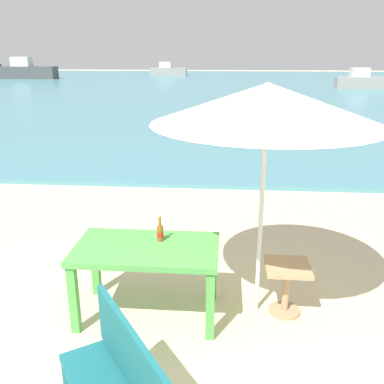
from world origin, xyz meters
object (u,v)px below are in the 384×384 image
object	(u,v)px
beer_bottle_amber	(160,232)
boat_cargo_ship	(168,70)
patio_umbrella	(267,104)
side_table_wood	(287,282)
boat_barge	(27,71)
boat_fishing_trawler	(363,81)
swimmer_person	(191,129)
picnic_table_green	(147,256)

from	to	relation	value
beer_bottle_amber	boat_cargo_ship	distance (m)	43.61
beer_bottle_amber	patio_umbrella	world-z (taller)	patio_umbrella
side_table_wood	boat_barge	xyz separation A→B (m)	(-19.70, 36.41, 0.44)
boat_fishing_trawler	boat_cargo_ship	distance (m)	22.40
swimmer_person	boat_fishing_trawler	world-z (taller)	boat_fishing_trawler
patio_umbrella	boat_cargo_ship	distance (m)	43.76
side_table_wood	boat_cargo_ship	world-z (taller)	boat_cargo_ship
beer_bottle_amber	boat_barge	xyz separation A→B (m)	(-18.43, 36.42, -0.06)
beer_bottle_amber	boat_fishing_trawler	xyz separation A→B (m)	(10.04, 27.41, -0.27)
swimmer_person	beer_bottle_amber	bearing A→B (deg)	-87.11
side_table_wood	swimmer_person	distance (m)	9.49
patio_umbrella	swimmer_person	world-z (taller)	patio_umbrella
beer_bottle_amber	boat_cargo_ship	size ratio (longest dim) A/B	0.07
patio_umbrella	boat_barge	world-z (taller)	patio_umbrella
patio_umbrella	side_table_wood	xyz separation A→B (m)	(0.29, -0.02, -1.76)
side_table_wood	boat_barge	world-z (taller)	boat_barge
swimmer_person	boat_barge	bearing A→B (deg)	123.54
picnic_table_green	boat_cargo_ship	xyz separation A→B (m)	(-5.71, 43.36, -0.07)
side_table_wood	swimmer_person	world-z (taller)	side_table_wood
swimmer_person	boat_cargo_ship	world-z (taller)	boat_cargo_ship
picnic_table_green	boat_cargo_ship	bearing A→B (deg)	97.50
beer_bottle_amber	swimmer_person	distance (m)	9.36
boat_fishing_trawler	swimmer_person	bearing A→B (deg)	-120.17
picnic_table_green	beer_bottle_amber	xyz separation A→B (m)	(0.11, 0.14, 0.20)
boat_barge	boat_cargo_ship	size ratio (longest dim) A/B	1.42
beer_bottle_amber	boat_barge	bearing A→B (deg)	116.84
patio_umbrella	side_table_wood	size ratio (longest dim) A/B	4.26
boat_fishing_trawler	picnic_table_green	bearing A→B (deg)	-110.24
patio_umbrella	boat_cargo_ship	bearing A→B (deg)	98.95
beer_bottle_amber	boat_cargo_ship	bearing A→B (deg)	97.67
swimmer_person	boat_cargo_ship	xyz separation A→B (m)	(-5.35, 33.90, 0.34)
boat_fishing_trawler	boat_barge	xyz separation A→B (m)	(-28.47, 9.00, 0.21)
picnic_table_green	boat_cargo_ship	world-z (taller)	boat_cargo_ship
boat_barge	side_table_wood	bearing A→B (deg)	-61.58
patio_umbrella	side_table_wood	bearing A→B (deg)	-3.97
boat_cargo_ship	boat_fishing_trawler	bearing A→B (deg)	-44.90
picnic_table_green	boat_fishing_trawler	world-z (taller)	boat_fishing_trawler
beer_bottle_amber	side_table_wood	size ratio (longest dim) A/B	0.49
swimmer_person	boat_barge	world-z (taller)	boat_barge
side_table_wood	boat_barge	distance (m)	41.41
boat_barge	picnic_table_green	bearing A→B (deg)	-63.39
swimmer_person	boat_fishing_trawler	bearing A→B (deg)	59.83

